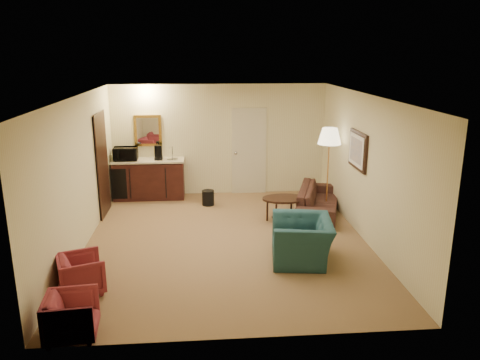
% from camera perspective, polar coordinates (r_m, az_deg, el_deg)
% --- Properties ---
extents(ground, '(6.00, 6.00, 0.00)m').
position_cam_1_polar(ground, '(8.55, -1.63, -7.41)').
color(ground, olive).
rests_on(ground, ground).
extents(room_walls, '(5.02, 6.01, 2.61)m').
position_cam_1_polar(room_walls, '(8.79, -2.62, 4.91)').
color(room_walls, beige).
rests_on(room_walls, ground).
extents(wetbar_cabinet, '(1.64, 0.58, 0.92)m').
position_cam_1_polar(wetbar_cabinet, '(11.04, -11.01, 0.13)').
color(wetbar_cabinet, '#381611').
rests_on(wetbar_cabinet, ground).
extents(sofa, '(1.16, 2.07, 0.78)m').
position_cam_1_polar(sofa, '(9.93, 9.57, -1.97)').
color(sofa, black).
rests_on(sofa, ground).
extents(teal_armchair, '(0.83, 1.16, 0.94)m').
position_cam_1_polar(teal_armchair, '(7.70, 7.59, -6.43)').
color(teal_armchair, '#1E494B').
rests_on(teal_armchair, ground).
extents(rose_chair_near, '(0.74, 0.76, 0.62)m').
position_cam_1_polar(rose_chair_near, '(7.09, -18.79, -10.57)').
color(rose_chair_near, maroon).
rests_on(rose_chair_near, ground).
extents(rose_chair_far, '(0.61, 0.64, 0.61)m').
position_cam_1_polar(rose_chair_far, '(6.11, -19.86, -15.14)').
color(rose_chair_far, maroon).
rests_on(rose_chair_far, ground).
extents(coffee_table, '(1.03, 0.87, 0.50)m').
position_cam_1_polar(coffee_table, '(9.44, 5.38, -3.60)').
color(coffee_table, black).
rests_on(coffee_table, ground).
extents(floor_lamp, '(0.50, 0.50, 1.82)m').
position_cam_1_polar(floor_lamp, '(9.93, 10.66, 1.11)').
color(floor_lamp, '#D19245').
rests_on(floor_lamp, ground).
extents(waste_bin, '(0.31, 0.31, 0.34)m').
position_cam_1_polar(waste_bin, '(10.44, -3.91, -2.17)').
color(waste_bin, black).
rests_on(waste_bin, ground).
extents(microwave, '(0.54, 0.31, 0.36)m').
position_cam_1_polar(microwave, '(10.95, -13.79, 3.29)').
color(microwave, black).
rests_on(microwave, wetbar_cabinet).
extents(coffee_maker, '(0.21, 0.21, 0.33)m').
position_cam_1_polar(coffee_maker, '(10.84, -9.93, 3.31)').
color(coffee_maker, black).
rests_on(coffee_maker, wetbar_cabinet).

